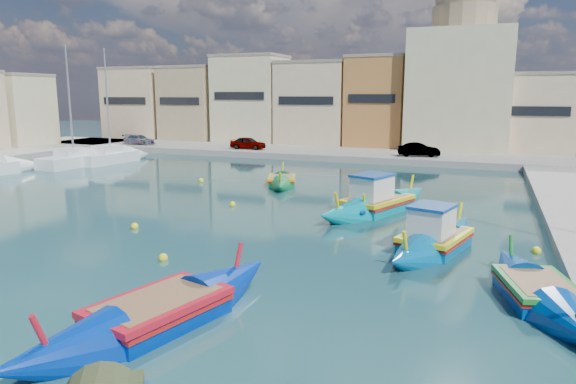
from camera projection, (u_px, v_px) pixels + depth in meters
The scene contains 14 objects.
ground at pixel (151, 242), 22.09m from camera, with size 160.00×160.00×0.00m, color #112C35.
north_quay at pixel (346, 155), 51.27m from camera, with size 80.00×8.00×0.60m, color gray.
north_townhouses at pixel (426, 106), 54.72m from camera, with size 83.20×7.87×10.19m.
church_block at pixel (461, 73), 53.46m from camera, with size 10.00×10.00×19.10m.
parked_cars at pixel (257, 144), 53.00m from camera, with size 35.03×2.03×1.28m.
luzzu_turquoise_cabin at pixel (377, 204), 27.72m from camera, with size 5.70×10.23×3.25m.
luzzu_blue_cabin at pixel (434, 241), 20.91m from camera, with size 4.13×8.62×2.97m.
luzzu_cyan_mid at pixel (371, 203), 28.78m from camera, with size 2.49×7.88×2.29m.
luzzu_green at pixel (282, 182), 35.84m from camera, with size 4.05×7.13×2.19m.
luzzu_blue_south at pixel (159, 314), 14.16m from camera, with size 4.39×9.54×2.69m.
luzzu_cyan_south at pixel (538, 294), 15.70m from camera, with size 3.86×7.70×2.32m.
yacht_north at pixel (122, 157), 48.46m from camera, with size 3.28×8.53×11.10m.
yacht_midnorth at pixel (86, 160), 46.00m from camera, with size 2.91×8.04×11.20m.
mooring_buoys at pixel (265, 211), 27.49m from camera, with size 21.71×17.35×0.36m.
Camera 1 is at (13.30, -17.64, 6.27)m, focal length 32.00 mm.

